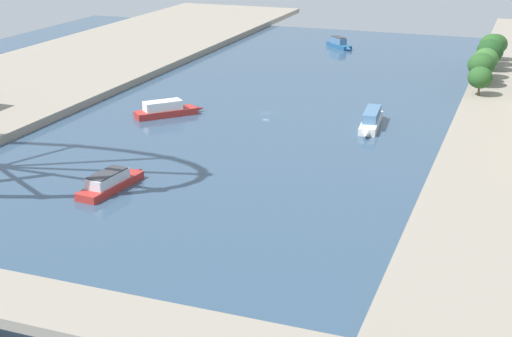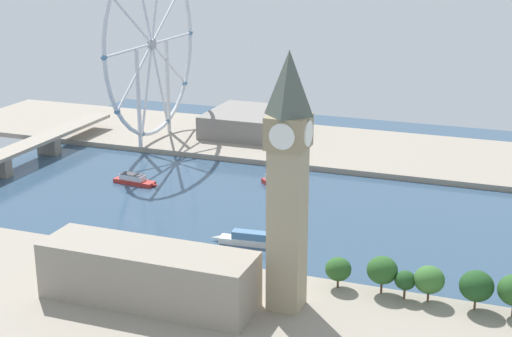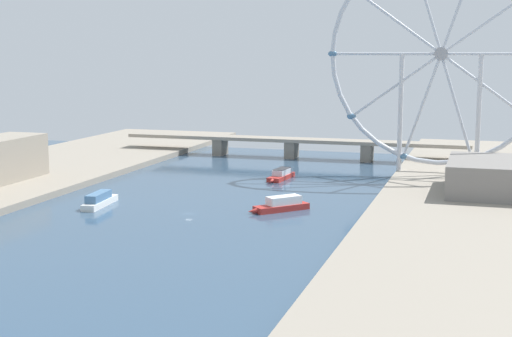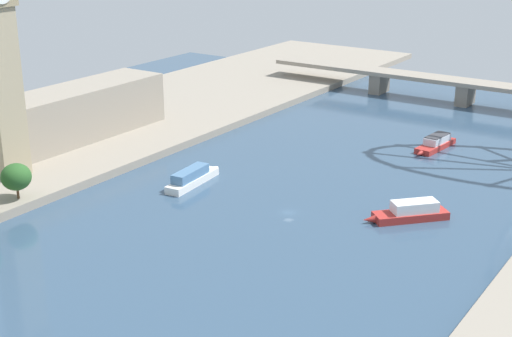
% 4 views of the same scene
% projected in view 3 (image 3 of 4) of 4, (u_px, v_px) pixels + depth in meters
% --- Properties ---
extents(ground_plane, '(395.59, 395.59, 0.00)m').
position_uv_depth(ground_plane, '(189.00, 214.00, 295.57)').
color(ground_plane, '#334C66').
extents(riverbank_right, '(90.00, 520.00, 3.00)m').
position_uv_depth(riverbank_right, '(488.00, 230.00, 262.62)').
color(riverbank_right, gray).
rests_on(riverbank_right, ground_plane).
extents(ferris_wheel, '(112.99, 3.20, 114.13)m').
position_uv_depth(ferris_wheel, '(441.00, 55.00, 368.65)').
color(ferris_wheel, silver).
rests_on(ferris_wheel, riverbank_right).
extents(river_bridge, '(207.59, 14.17, 11.77)m').
position_uv_depth(river_bridge, '(292.00, 143.00, 447.86)').
color(river_bridge, gray).
rests_on(river_bridge, ground_plane).
extents(tour_boat_0, '(8.06, 29.97, 5.76)m').
position_uv_depth(tour_boat_0, '(100.00, 200.00, 310.21)').
color(tour_boat_0, white).
rests_on(tour_boat_0, ground_plane).
extents(tour_boat_1, '(8.84, 27.08, 5.31)m').
position_uv_depth(tour_boat_1, '(281.00, 175.00, 374.56)').
color(tour_boat_1, '#B22D28').
rests_on(tour_boat_1, ground_plane).
extents(tour_boat_3, '(21.64, 22.69, 5.81)m').
position_uv_depth(tour_boat_3, '(281.00, 205.00, 300.72)').
color(tour_boat_3, '#B22D28').
rests_on(tour_boat_3, ground_plane).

